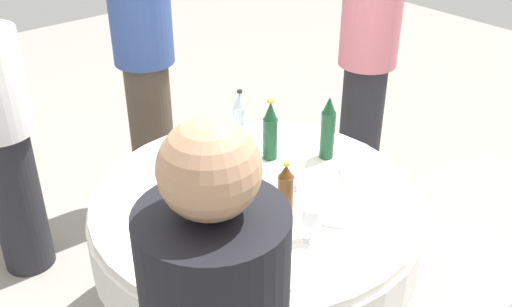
# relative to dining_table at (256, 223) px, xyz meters

# --- Properties ---
(dining_table) EXTENTS (1.43, 1.43, 0.74)m
(dining_table) POSITION_rel_dining_table_xyz_m (0.00, 0.00, 0.00)
(dining_table) COLOR white
(dining_table) RESTS_ON ground_plane
(bottle_brown_south) EXTENTS (0.06, 0.06, 0.27)m
(bottle_brown_south) POSITION_rel_dining_table_xyz_m (-0.21, 0.03, 0.27)
(bottle_brown_south) COLOR #593314
(bottle_brown_south) RESTS_ON dining_table
(bottle_dark_green_north) EXTENTS (0.07, 0.07, 0.30)m
(bottle_dark_green_north) POSITION_rel_dining_table_xyz_m (0.20, -0.25, 0.29)
(bottle_dark_green_north) COLOR #194728
(bottle_dark_green_north) RESTS_ON dining_table
(bottle_clear_mid) EXTENTS (0.07, 0.07, 0.27)m
(bottle_clear_mid) POSITION_rel_dining_table_xyz_m (0.42, -0.25, 0.27)
(bottle_clear_mid) COLOR silver
(bottle_clear_mid) RESTS_ON dining_table
(bottle_dark_green_left) EXTENTS (0.07, 0.07, 0.32)m
(bottle_dark_green_left) POSITION_rel_dining_table_xyz_m (0.04, -0.46, 0.30)
(bottle_dark_green_left) COLOR #194728
(bottle_dark_green_left) RESTS_ON dining_table
(bottle_green_outer) EXTENTS (0.06, 0.06, 0.32)m
(bottle_green_outer) POSITION_rel_dining_table_xyz_m (-0.17, 0.44, 0.30)
(bottle_green_outer) COLOR #2D6B38
(bottle_green_outer) RESTS_ON dining_table
(wine_glass_left) EXTENTS (0.07, 0.07, 0.13)m
(wine_glass_left) POSITION_rel_dining_table_xyz_m (0.27, 0.11, 0.24)
(wine_glass_left) COLOR white
(wine_glass_left) RESTS_ON dining_table
(wine_glass_outer) EXTENTS (0.07, 0.07, 0.14)m
(wine_glass_outer) POSITION_rel_dining_table_xyz_m (-0.07, -0.17, 0.25)
(wine_glass_outer) COLOR white
(wine_glass_outer) RESTS_ON dining_table
(wine_glass_right) EXTENTS (0.07, 0.07, 0.15)m
(wine_glass_right) POSITION_rel_dining_table_xyz_m (-0.37, 0.04, 0.26)
(wine_glass_right) COLOR white
(wine_glass_right) RESTS_ON dining_table
(wine_glass_rear) EXTENTS (0.07, 0.07, 0.13)m
(wine_glass_rear) POSITION_rel_dining_table_xyz_m (-0.00, 0.02, 0.25)
(wine_glass_rear) COLOR white
(wine_glass_rear) RESTS_ON dining_table
(plate_east) EXTENTS (0.24, 0.24, 0.04)m
(plate_east) POSITION_rel_dining_table_xyz_m (-0.08, 0.19, 0.16)
(plate_east) COLOR white
(plate_east) RESTS_ON dining_table
(plate_west) EXTENTS (0.21, 0.21, 0.02)m
(plate_west) POSITION_rel_dining_table_xyz_m (-0.17, -0.49, 0.16)
(plate_west) COLOR white
(plate_west) RESTS_ON dining_table
(plate_near) EXTENTS (0.20, 0.20, 0.02)m
(plate_near) POSITION_rel_dining_table_xyz_m (-0.31, -0.16, 0.16)
(plate_near) COLOR white
(plate_near) RESTS_ON dining_table
(plate_inner) EXTENTS (0.24, 0.24, 0.02)m
(plate_inner) POSITION_rel_dining_table_xyz_m (-0.42, 0.23, 0.16)
(plate_inner) COLOR white
(plate_inner) RESTS_ON dining_table
(spoon_north) EXTENTS (0.18, 0.07, 0.00)m
(spoon_north) POSITION_rel_dining_table_xyz_m (0.44, -0.07, 0.15)
(spoon_north) COLOR silver
(spoon_north) RESTS_ON dining_table
(knife_mid) EXTENTS (0.06, 0.18, 0.00)m
(knife_mid) POSITION_rel_dining_table_xyz_m (0.15, 0.47, 0.15)
(knife_mid) COLOR silver
(knife_mid) RESTS_ON dining_table
(folded_napkin) EXTENTS (0.17, 0.17, 0.02)m
(folded_napkin) POSITION_rel_dining_table_xyz_m (0.20, -0.09, 0.16)
(folded_napkin) COLOR white
(folded_napkin) RESTS_ON dining_table
(person_north) EXTENTS (0.34, 0.34, 1.55)m
(person_north) POSITION_rel_dining_table_xyz_m (1.13, 0.67, 0.22)
(person_north) COLOR #26262B
(person_north) RESTS_ON ground_plane
(person_mid) EXTENTS (0.34, 0.34, 1.60)m
(person_mid) POSITION_rel_dining_table_xyz_m (0.50, -1.26, 0.25)
(person_mid) COLOR #26262B
(person_mid) RESTS_ON ground_plane
(person_left) EXTENTS (0.34, 0.34, 1.73)m
(person_left) POSITION_rel_dining_table_xyz_m (1.23, -0.20, 0.32)
(person_left) COLOR #4C3F33
(person_left) RESTS_ON ground_plane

